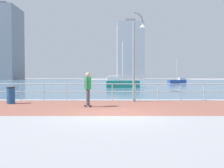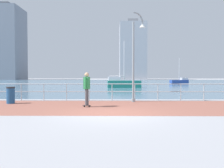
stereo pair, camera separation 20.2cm
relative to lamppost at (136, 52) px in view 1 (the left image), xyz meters
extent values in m
plane|color=#9E9EA3|center=(-1.41, 35.49, -2.92)|extent=(220.00, 220.00, 0.00)
cube|color=#935647|center=(-1.41, -2.22, -2.91)|extent=(28.00, 5.58, 0.01)
cube|color=slate|center=(-1.41, 45.56, -2.91)|extent=(180.00, 88.00, 0.00)
cylinder|color=#9EADB7|center=(-7.01, 0.56, -2.40)|extent=(0.05, 0.05, 1.04)
cylinder|color=#9EADB7|center=(-5.61, 0.56, -2.40)|extent=(0.05, 0.05, 1.04)
cylinder|color=#9EADB7|center=(-4.21, 0.56, -2.40)|extent=(0.05, 0.05, 1.04)
cylinder|color=#9EADB7|center=(-2.81, 0.56, -2.40)|extent=(0.05, 0.05, 1.04)
cylinder|color=#9EADB7|center=(-1.41, 0.56, -2.40)|extent=(0.05, 0.05, 1.04)
cylinder|color=#9EADB7|center=(-0.01, 0.56, -2.40)|extent=(0.05, 0.05, 1.04)
cylinder|color=#9EADB7|center=(1.39, 0.56, -2.40)|extent=(0.05, 0.05, 1.04)
cylinder|color=#9EADB7|center=(2.79, 0.56, -2.40)|extent=(0.05, 0.05, 1.04)
cylinder|color=#9EADB7|center=(4.19, 0.56, -2.40)|extent=(0.05, 0.05, 1.04)
cylinder|color=#9EADB7|center=(-1.41, 0.56, -1.88)|extent=(25.20, 0.06, 0.06)
cylinder|color=#9EADB7|center=(-1.41, 0.56, -2.35)|extent=(25.20, 0.06, 0.06)
cylinder|color=gray|center=(-0.16, -0.04, -2.82)|extent=(0.19, 0.19, 0.20)
cylinder|color=gray|center=(-0.16, -0.04, -0.58)|extent=(0.12, 0.12, 4.68)
cylinder|color=gray|center=(-0.08, -0.02, 2.30)|extent=(0.20, 0.12, 0.11)
cylinder|color=gray|center=(0.06, 0.01, 2.26)|extent=(0.21, 0.12, 0.15)
cylinder|color=gray|center=(0.19, 0.04, 2.17)|extent=(0.20, 0.12, 0.18)
cylinder|color=gray|center=(0.29, 0.06, 2.05)|extent=(0.18, 0.12, 0.19)
cylinder|color=gray|center=(0.35, 0.08, 1.91)|extent=(0.14, 0.11, 0.19)
cylinder|color=gray|center=(0.37, 0.08, 1.76)|extent=(0.10, 0.10, 0.17)
cone|color=silver|center=(0.37, 0.08, 1.56)|extent=(0.36, 0.36, 0.22)
cylinder|color=black|center=(-2.74, -2.39, -2.89)|extent=(0.06, 0.04, 0.06)
cylinder|color=black|center=(-2.73, -2.31, -2.89)|extent=(0.06, 0.04, 0.06)
cylinder|color=black|center=(-2.49, -2.44, -2.89)|extent=(0.06, 0.04, 0.06)
cylinder|color=black|center=(-2.48, -2.36, -2.89)|extent=(0.06, 0.04, 0.06)
cube|color=black|center=(-2.61, -2.37, -2.84)|extent=(0.41, 0.18, 0.02)
cylinder|color=#4C4C51|center=(-2.63, -2.45, -2.43)|extent=(0.15, 0.15, 0.80)
cylinder|color=#4C4C51|center=(-2.60, -2.30, -2.43)|extent=(0.15, 0.15, 0.80)
cube|color=#2D8C4C|center=(-2.61, -2.37, -1.74)|extent=(0.30, 0.38, 0.59)
cylinder|color=#2D8C4C|center=(-2.65, -2.60, -1.72)|extent=(0.11, 0.11, 0.56)
cylinder|color=#2D8C4C|center=(-2.57, -2.15, -1.72)|extent=(0.11, 0.11, 0.56)
sphere|color=tan|center=(-2.61, -2.37, -1.33)|extent=(0.22, 0.22, 0.22)
cylinder|color=navy|center=(-6.99, -0.97, -2.49)|extent=(0.44, 0.44, 0.85)
cylinder|color=#262628|center=(-6.99, -0.97, -2.03)|extent=(0.46, 0.46, 0.08)
cube|color=#284799|center=(11.49, 33.38, -2.53)|extent=(3.79, 1.99, 0.78)
cube|color=silver|center=(12.54, 33.65, -1.92)|extent=(1.46, 1.09, 0.43)
cylinder|color=silver|center=(11.49, 33.38, 0.02)|extent=(0.09, 0.09, 4.32)
cylinder|color=silver|center=(12.26, 33.58, -1.62)|extent=(1.60, 0.48, 0.07)
cube|color=#197266|center=(-0.02, 17.33, -2.45)|extent=(4.45, 1.72, 0.93)
cube|color=silver|center=(-1.33, 17.22, -1.72)|extent=(1.64, 1.08, 0.52)
cylinder|color=silver|center=(-0.02, 17.33, 0.61)|extent=(0.10, 0.10, 5.18)
cylinder|color=silver|center=(-0.98, 17.25, -1.36)|extent=(1.96, 0.25, 0.08)
cube|color=slate|center=(-50.34, 92.12, 13.00)|extent=(14.96, 14.45, 31.83)
cube|color=#4E5560|center=(-50.34, 92.12, 29.92)|extent=(5.98, 5.78, 2.00)
cube|color=#A3A8B2|center=(7.04, 99.14, 10.10)|extent=(12.11, 14.41, 26.04)
cube|color=slate|center=(7.04, 99.14, 24.13)|extent=(4.84, 5.76, 2.00)
camera|label=1|loc=(-1.43, -14.01, -1.41)|focal=38.24mm
camera|label=2|loc=(-1.23, -14.01, -1.41)|focal=38.24mm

